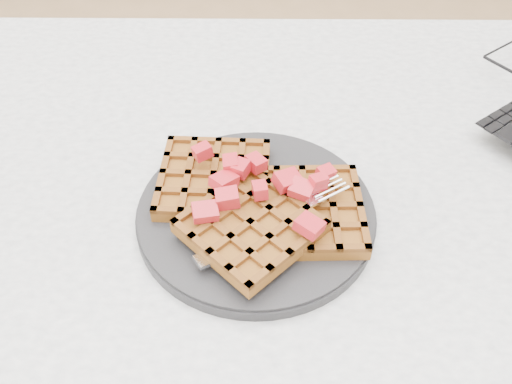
% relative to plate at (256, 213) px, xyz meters
% --- Properties ---
extents(table, '(1.20, 0.80, 0.75)m').
position_rel_plate_xyz_m(table, '(0.06, 0.02, -0.12)').
color(table, silver).
rests_on(table, ground).
extents(plate, '(0.25, 0.25, 0.02)m').
position_rel_plate_xyz_m(plate, '(0.00, 0.00, 0.00)').
color(plate, black).
rests_on(plate, table).
extents(waffles, '(0.21, 0.21, 0.03)m').
position_rel_plate_xyz_m(waffles, '(0.00, -0.00, 0.02)').
color(waffles, '#8F561E').
rests_on(waffles, plate).
extents(strawberry_pile, '(0.15, 0.15, 0.02)m').
position_rel_plate_xyz_m(strawberry_pile, '(0.00, 0.00, 0.05)').
color(strawberry_pile, '#A41421').
rests_on(strawberry_pile, waffles).
extents(fork, '(0.16, 0.12, 0.02)m').
position_rel_plate_xyz_m(fork, '(0.03, -0.03, 0.02)').
color(fork, silver).
rests_on(fork, plate).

